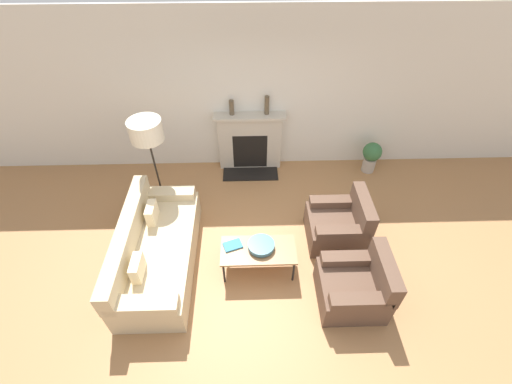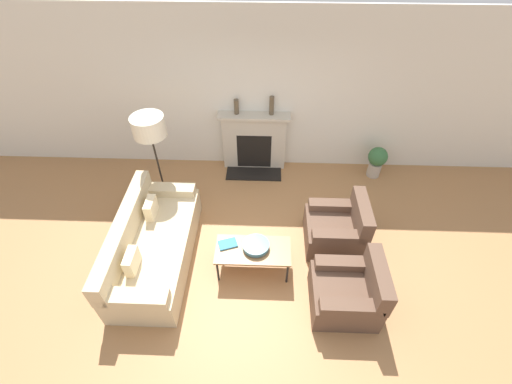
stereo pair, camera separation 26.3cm
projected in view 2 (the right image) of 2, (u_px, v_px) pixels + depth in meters
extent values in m
plane|color=#A87547|center=(256.00, 276.00, 4.96)|extent=(18.00, 18.00, 0.00)
cube|color=silver|center=(262.00, 95.00, 5.90)|extent=(18.00, 0.06, 2.90)
cube|color=beige|center=(254.00, 142.00, 6.43)|extent=(1.17, 0.20, 1.10)
cube|color=black|center=(254.00, 151.00, 6.47)|extent=(0.64, 0.04, 0.72)
cube|color=black|center=(254.00, 174.00, 6.60)|extent=(1.05, 0.40, 0.02)
cube|color=beige|center=(254.00, 116.00, 6.01)|extent=(1.29, 0.28, 0.05)
cube|color=#CCB78E|center=(157.00, 249.00, 5.03)|extent=(0.94, 2.13, 0.46)
cube|color=#CCB78E|center=(124.00, 230.00, 4.75)|extent=(0.20, 2.13, 0.37)
cube|color=#CCB78E|center=(133.00, 298.00, 4.13)|extent=(0.87, 0.22, 0.14)
cube|color=#CCB78E|center=(168.00, 190.00, 5.51)|extent=(0.87, 0.22, 0.14)
cube|color=beige|center=(132.00, 261.00, 4.43)|extent=(0.12, 0.32, 0.28)
cube|color=beige|center=(151.00, 208.00, 5.12)|extent=(0.12, 0.32, 0.28)
cube|color=brown|center=(343.00, 296.00, 4.49)|extent=(0.85, 0.80, 0.44)
cube|color=brown|center=(378.00, 279.00, 4.19)|extent=(0.18, 0.80, 0.41)
cube|color=brown|center=(344.00, 263.00, 4.52)|extent=(0.76, 0.18, 0.13)
cube|color=brown|center=(352.00, 307.00, 4.07)|extent=(0.76, 0.18, 0.13)
cube|color=brown|center=(333.00, 232.00, 5.27)|extent=(0.85, 0.80, 0.44)
cube|color=brown|center=(361.00, 215.00, 4.97)|extent=(0.18, 0.80, 0.41)
cube|color=brown|center=(333.00, 205.00, 5.29)|extent=(0.76, 0.18, 0.13)
cube|color=brown|center=(339.00, 236.00, 4.85)|extent=(0.76, 0.18, 0.13)
cube|color=olive|center=(253.00, 250.00, 4.76)|extent=(1.05, 0.51, 0.03)
cylinder|color=black|center=(218.00, 271.00, 4.78)|extent=(0.03, 0.03, 0.42)
cylinder|color=black|center=(287.00, 273.00, 4.75)|extent=(0.03, 0.03, 0.42)
cylinder|color=black|center=(221.00, 246.00, 5.09)|extent=(0.03, 0.03, 0.42)
cylinder|color=black|center=(286.00, 248.00, 5.06)|extent=(0.03, 0.03, 0.42)
cylinder|color=#38667A|center=(256.00, 247.00, 4.77)|extent=(0.13, 0.13, 0.02)
cylinder|color=#38667A|center=(256.00, 245.00, 4.74)|extent=(0.37, 0.37, 0.06)
cube|color=teal|center=(228.00, 244.00, 4.81)|extent=(0.30, 0.25, 0.02)
cylinder|color=black|center=(167.00, 198.00, 6.10)|extent=(0.30, 0.30, 0.03)
cylinder|color=black|center=(159.00, 168.00, 5.62)|extent=(0.03, 0.03, 1.37)
cylinder|color=beige|center=(148.00, 126.00, 5.07)|extent=(0.50, 0.50, 0.31)
cylinder|color=brown|center=(236.00, 107.00, 5.93)|extent=(0.09, 0.09, 0.27)
cylinder|color=brown|center=(272.00, 106.00, 5.89)|extent=(0.08, 0.08, 0.34)
cylinder|color=#B2A899|center=(374.00, 169.00, 6.49)|extent=(0.24, 0.24, 0.29)
sphere|color=#386B3D|center=(378.00, 157.00, 6.28)|extent=(0.35, 0.35, 0.35)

